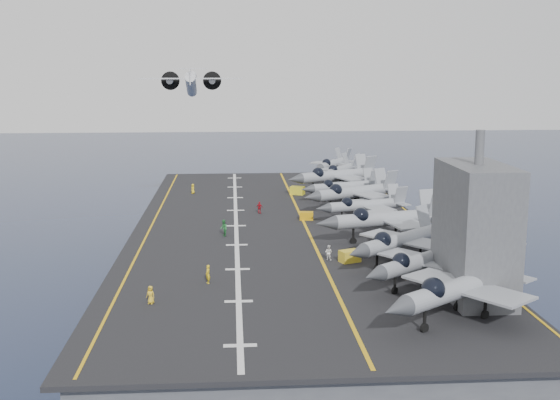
{
  "coord_description": "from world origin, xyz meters",
  "views": [
    {
      "loc": [
        -6.42,
        -89.11,
        30.73
      ],
      "look_at": [
        0.0,
        4.0,
        13.0
      ],
      "focal_mm": 45.0,
      "sensor_mm": 36.0,
      "label": 1
    }
  ],
  "objects": [
    {
      "name": "crew_4",
      "position": [
        -2.64,
        7.7,
        11.24
      ],
      "size": [
        1.18,
        0.99,
        1.68
      ],
      "primitive_type": "imported",
      "color": "#A80F1B",
      "rests_on": "flight_deck"
    },
    {
      "name": "hull",
      "position": [
        0.0,
        0.0,
        5.0
      ],
      "size": [
        36.0,
        90.0,
        10.0
      ],
      "primitive_type": "cube",
      "color": "#56595E",
      "rests_on": "ground"
    },
    {
      "name": "tow_cart_a",
      "position": [
        5.9,
        -17.97,
        11.02
      ],
      "size": [
        2.43,
        2.04,
        1.25
      ],
      "primitive_type": null,
      "color": "gold",
      "rests_on": "flight_deck"
    },
    {
      "name": "island_superstructure",
      "position": [
        15.0,
        -30.0,
        17.9
      ],
      "size": [
        5.0,
        10.0,
        15.0
      ],
      "primitive_type": null,
      "color": "#56595E",
      "rests_on": "flight_deck"
    },
    {
      "name": "deck_edge_port",
      "position": [
        -17.0,
        0.0,
        10.42
      ],
      "size": [
        0.25,
        90.0,
        0.02
      ],
      "primitive_type": "cube",
      "color": "gold",
      "rests_on": "flight_deck"
    },
    {
      "name": "fighter_jet_6",
      "position": [
        10.99,
        16.93,
        12.69
      ],
      "size": [
        15.39,
        12.74,
        4.58
      ],
      "primitive_type": null,
      "color": "gray",
      "rests_on": "flight_deck"
    },
    {
      "name": "fighter_jet_3",
      "position": [
        12.0,
        -9.05,
        13.22
      ],
      "size": [
        18.35,
        14.39,
        5.63
      ],
      "primitive_type": null,
      "color": "gray",
      "rests_on": "flight_deck"
    },
    {
      "name": "crew_0",
      "position": [
        -13.67,
        -30.01,
        11.21
      ],
      "size": [
        1.14,
        0.97,
        1.61
      ],
      "primitive_type": "imported",
      "color": "gold",
      "rests_on": "flight_deck"
    },
    {
      "name": "crew_5",
      "position": [
        -12.85,
        24.27,
        11.2
      ],
      "size": [
        1.01,
        1.15,
        1.61
      ],
      "primitive_type": "imported",
      "color": "yellow",
      "rests_on": "flight_deck"
    },
    {
      "name": "fighter_jet_1",
      "position": [
        11.33,
        -26.24,
        12.87
      ],
      "size": [
        17.02,
        16.26,
        4.93
      ],
      "primitive_type": null,
      "color": "#959CA3",
      "rests_on": "flight_deck"
    },
    {
      "name": "deck_edge_stbd",
      "position": [
        18.5,
        0.0,
        10.42
      ],
      "size": [
        0.25,
        90.0,
        0.02
      ],
      "primitive_type": "cube",
      "color": "gold",
      "rests_on": "flight_deck"
    },
    {
      "name": "fighter_jet_9",
      "position": [
        12.74,
        42.05,
        12.78
      ],
      "size": [
        15.01,
        16.47,
        4.76
      ],
      "primitive_type": null,
      "color": "#969FA7",
      "rests_on": "flight_deck"
    },
    {
      "name": "crew_7",
      "position": [
        3.75,
        -17.09,
        11.22
      ],
      "size": [
        1.18,
        1.06,
        1.64
      ],
      "primitive_type": "imported",
      "color": "white",
      "rests_on": "flight_deck"
    },
    {
      "name": "fighter_jet_2",
      "position": [
        11.29,
        -18.71,
        13.03
      ],
      "size": [
        18.09,
        17.51,
        5.26
      ],
      "primitive_type": null,
      "color": "#9099A0",
      "rests_on": "flight_deck"
    },
    {
      "name": "fighter_jet_0",
      "position": [
        12.01,
        -35.49,
        13.21
      ],
      "size": [
        19.42,
        18.28,
        5.62
      ],
      "primitive_type": null,
      "color": "#949CA5",
      "rests_on": "flight_deck"
    },
    {
      "name": "fighter_jet_8",
      "position": [
        12.74,
        33.55,
        12.78
      ],
      "size": [
        15.01,
        16.47,
        4.76
      ],
      "primitive_type": null,
      "color": "#969FA7",
      "rests_on": "flight_deck"
    },
    {
      "name": "ground",
      "position": [
        0.0,
        0.0,
        0.0
      ],
      "size": [
        500.0,
        500.0,
        0.0
      ],
      "primitive_type": "plane",
      "color": "#142135",
      "rests_on": "ground"
    },
    {
      "name": "crew_2",
      "position": [
        -7.55,
        -5.53,
        11.42
      ],
      "size": [
        1.03,
        1.36,
        2.04
      ],
      "primitive_type": "imported",
      "color": "#2A7F3B",
      "rests_on": "flight_deck"
    },
    {
      "name": "transport_plane",
      "position": [
        -14.42,
        54.06,
        27.25
      ],
      "size": [
        21.04,
        14.69,
        4.87
      ],
      "primitive_type": null,
      "color": "silver"
    },
    {
      "name": "crew_1",
      "position": [
        -8.86,
        -24.49,
        11.31
      ],
      "size": [
        1.09,
        1.28,
        1.81
      ],
      "primitive_type": "imported",
      "color": "yellow",
      "rests_on": "flight_deck"
    },
    {
      "name": "flight_deck",
      "position": [
        0.0,
        0.0,
        10.2
      ],
      "size": [
        38.0,
        92.0,
        0.4
      ],
      "primitive_type": "cube",
      "color": "black",
      "rests_on": "hull"
    },
    {
      "name": "fighter_jet_7",
      "position": [
        10.81,
        24.72,
        13.26
      ],
      "size": [
        19.6,
        17.1,
        5.71
      ],
      "primitive_type": null,
      "color": "gray",
      "rests_on": "flight_deck"
    },
    {
      "name": "tow_cart_c",
      "position": [
        4.09,
        22.32,
        11.06
      ],
      "size": [
        2.58,
        2.19,
        1.32
      ],
      "primitive_type": null,
      "color": "gold",
      "rests_on": "flight_deck"
    },
    {
      "name": "landing_centerline",
      "position": [
        -6.0,
        0.0,
        10.42
      ],
      "size": [
        0.5,
        90.0,
        0.02
      ],
      "primitive_type": "cube",
      "color": "silver",
      "rests_on": "flight_deck"
    },
    {
      "name": "foul_line",
      "position": [
        3.0,
        0.0,
        10.42
      ],
      "size": [
        0.35,
        90.0,
        0.02
      ],
      "primitive_type": "cube",
      "color": "gold",
      "rests_on": "flight_deck"
    },
    {
      "name": "fighter_jet_4",
      "position": [
        11.47,
        2.06,
        12.66
      ],
      "size": [
        15.03,
        12.16,
        4.53
      ],
      "primitive_type": null,
      "color": "#949BA4",
      "rests_on": "flight_deck"
    },
    {
      "name": "tow_cart_b",
      "position": [
        3.53,
        3.13,
        10.94
      ],
      "size": [
        1.92,
        1.36,
        1.08
      ],
      "primitive_type": null,
      "color": "#C38D0B",
      "rests_on": "flight_deck"
    },
    {
      "name": "fighter_jet_5",
      "position": [
        11.31,
        9.7,
        13.11
      ],
      "size": [
        18.67,
        16.47,
        5.43
      ],
      "primitive_type": null,
      "color": "#9198A0",
      "rests_on": "flight_deck"
    }
  ]
}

